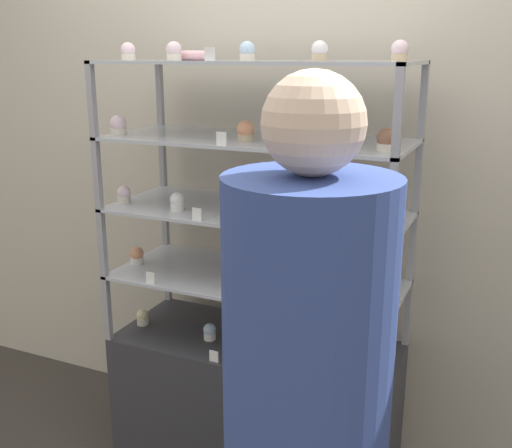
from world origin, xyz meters
TOP-DOWN VIEW (x-y plane):
  - back_wall at (0.00, 0.38)m, footprint 8.00×0.05m
  - display_base at (0.00, 0.00)m, footprint 1.11×0.47m
  - display_riser_lower at (0.00, 0.00)m, footprint 1.11×0.47m
  - display_riser_middle at (0.00, 0.00)m, footprint 1.11×0.47m
  - display_riser_upper at (0.00, 0.00)m, footprint 1.11×0.47m
  - display_riser_top at (0.00, 0.00)m, footprint 1.11×0.47m
  - layer_cake_centerpiece at (-0.03, 0.01)m, footprint 0.17×0.17m
  - sheet_cake_frosted at (0.21, 0.02)m, footprint 0.21×0.17m
  - cupcake_0 at (-0.50, -0.05)m, footprint 0.05×0.05m
  - cupcake_1 at (-0.18, -0.06)m, footprint 0.05×0.05m
  - cupcake_2 at (0.15, -0.04)m, footprint 0.05×0.05m
  - cupcake_3 at (0.51, -0.04)m, footprint 0.05×0.05m
  - price_tag_0 at (-0.08, -0.21)m, footprint 0.04×0.00m
  - cupcake_4 at (-0.51, -0.05)m, footprint 0.06×0.06m
  - cupcake_5 at (0.49, -0.12)m, footprint 0.06×0.06m
  - price_tag_1 at (-0.34, -0.21)m, footprint 0.04×0.00m
  - cupcake_6 at (-0.52, -0.11)m, footprint 0.05×0.05m
  - cupcake_7 at (-0.26, -0.13)m, footprint 0.05×0.05m
  - cupcake_8 at (-0.01, -0.07)m, footprint 0.05×0.05m
  - cupcake_9 at (0.50, -0.10)m, footprint 0.05×0.05m
  - price_tag_2 at (-0.13, -0.21)m, footprint 0.04×0.00m
  - cupcake_10 at (-0.51, -0.13)m, footprint 0.06×0.06m
  - cupcake_11 at (-0.00, -0.09)m, footprint 0.06×0.06m
  - cupcake_12 at (0.50, -0.11)m, footprint 0.06×0.06m
  - price_tag_3 at (-0.03, -0.21)m, footprint 0.04×0.00m
  - cupcake_13 at (-0.50, -0.05)m, footprint 0.05×0.05m
  - cupcake_14 at (-0.26, -0.12)m, footprint 0.05×0.05m
  - cupcake_15 at (-0.01, -0.05)m, footprint 0.05×0.05m
  - cupcake_16 at (0.25, -0.05)m, footprint 0.05×0.05m
  - cupcake_17 at (0.50, -0.04)m, footprint 0.05×0.05m
  - price_tag_4 at (-0.07, -0.21)m, footprint 0.04×0.00m
  - donut_glazed at (-0.22, -0.03)m, footprint 0.13×0.13m
  - customer_figure at (0.49, -0.82)m, footprint 0.38×0.38m

SIDE VIEW (x-z plane):
  - display_base at x=0.00m, z-range 0.00..0.57m
  - price_tag_0 at x=-0.08m, z-range 0.57..0.62m
  - cupcake_0 at x=-0.50m, z-range 0.57..0.64m
  - cupcake_1 at x=-0.18m, z-range 0.57..0.64m
  - cupcake_2 at x=0.15m, z-range 0.57..0.64m
  - cupcake_3 at x=0.51m, z-range 0.57..0.64m
  - display_riser_lower at x=0.00m, z-range 0.69..0.96m
  - price_tag_1 at x=-0.34m, z-range 0.84..0.89m
  - cupcake_4 at x=-0.51m, z-range 0.84..0.91m
  - cupcake_5 at x=0.49m, z-range 0.84..0.91m
  - customer_figure at x=0.49m, z-range 0.06..1.70m
  - layer_cake_centerpiece at x=-0.03m, z-range 0.84..0.96m
  - display_riser_middle at x=0.00m, z-range 0.96..1.23m
  - price_tag_2 at x=-0.13m, z-range 1.11..1.16m
  - cupcake_6 at x=-0.52m, z-range 1.11..1.18m
  - cupcake_7 at x=-0.26m, z-range 1.11..1.18m
  - cupcake_8 at x=-0.01m, z-range 1.11..1.18m
  - cupcake_9 at x=0.50m, z-range 1.11..1.18m
  - sheet_cake_frosted at x=0.21m, z-range 1.11..1.18m
  - back_wall at x=0.00m, z-range 0.00..2.60m
  - display_riser_upper at x=0.00m, z-range 1.23..1.50m
  - price_tag_3 at x=-0.03m, z-range 1.38..1.42m
  - cupcake_10 at x=-0.51m, z-range 1.38..1.45m
  - cupcake_11 at x=0.00m, z-range 1.38..1.45m
  - cupcake_12 at x=0.50m, z-range 1.38..1.45m
  - display_riser_top at x=0.00m, z-range 1.50..1.77m
  - donut_glazed at x=-0.22m, z-range 1.65..1.68m
  - price_tag_4 at x=-0.07m, z-range 1.65..1.69m
  - cupcake_13 at x=-0.50m, z-range 1.65..1.71m
  - cupcake_14 at x=-0.26m, z-range 1.65..1.71m
  - cupcake_15 at x=-0.01m, z-range 1.65..1.71m
  - cupcake_16 at x=0.25m, z-range 1.65..1.71m
  - cupcake_17 at x=0.50m, z-range 1.65..1.71m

